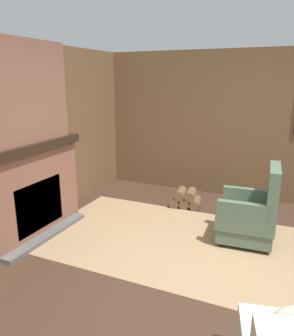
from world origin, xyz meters
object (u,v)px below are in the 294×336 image
storage_case (49,131)px  decorative_plate_on_mantel (21,132)px  firewood_stack (185,199)px  armchair (251,216)px

storage_case → decorative_plate_on_mantel: bearing=-92.3°
firewood_stack → decorative_plate_on_mantel: decorative_plate_on_mantel is taller
firewood_stack → decorative_plate_on_mantel: size_ratio=2.08×
armchair → firewood_stack: bearing=-40.1°
armchair → storage_case: 2.89m
storage_case → decorative_plate_on_mantel: (-0.02, -0.49, 0.06)m
armchair → decorative_plate_on_mantel: 3.04m
armchair → firewood_stack: 1.38m
firewood_stack → storage_case: storage_case is taller
storage_case → decorative_plate_on_mantel: decorative_plate_on_mantel is taller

